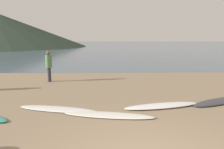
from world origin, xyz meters
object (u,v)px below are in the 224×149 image
Objects in this scene: surfboard_4 at (109,115)px; person_0 at (49,64)px; surfboard_5 at (162,106)px; surfboard_3 at (57,109)px; surfboard_6 at (219,101)px.

person_0 is at bearing 130.99° from surfboard_4.
person_0 reaches higher than surfboard_5.
person_0 is (-1.37, 4.34, 0.88)m from surfboard_3.
surfboard_4 is 1.87m from surfboard_5.
surfboard_6 is (2.11, 0.48, -0.01)m from surfboard_5.
surfboard_3 is 1.03× the size of surfboard_6.
surfboard_5 reaches higher than surfboard_4.
surfboard_6 reaches higher than surfboard_3.
surfboard_5 is 2.17m from surfboard_6.
person_0 reaches higher than surfboard_3.
surfboard_4 is at bearing -5.75° from surfboard_3.
person_0 reaches higher than surfboard_4.
surfboard_5 is (1.71, 0.76, 0.02)m from surfboard_4.
surfboard_6 is 1.58× the size of person_0.
surfboard_5 is at bearing 161.65° from person_0.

